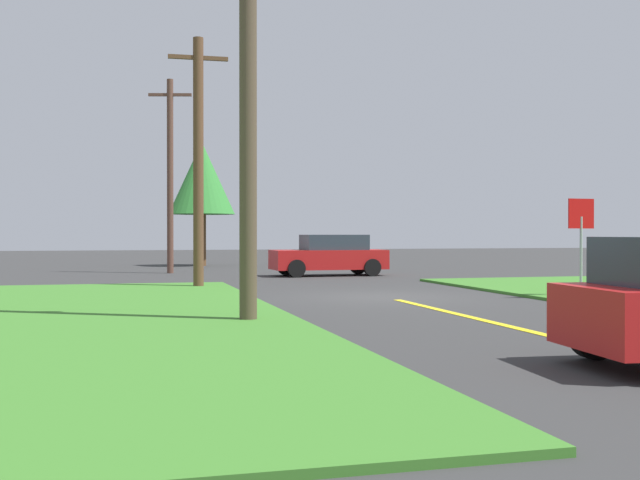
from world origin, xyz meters
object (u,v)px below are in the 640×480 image
at_px(car_approaching_junction, 330,255).
at_px(utility_pole_near, 248,83).
at_px(oak_tree_left, 202,179).
at_px(utility_pole_mid, 198,160).
at_px(stop_sign, 581,228).
at_px(utility_pole_far, 170,173).

xyz_separation_m(car_approaching_junction, utility_pole_near, (-5.75, -15.06, 3.64)).
bearing_deg(oak_tree_left, utility_pole_near, -94.07).
height_order(utility_pole_mid, oak_tree_left, utility_pole_mid).
xyz_separation_m(stop_sign, car_approaching_junction, (-3.36, 11.90, -1.00)).
bearing_deg(utility_pole_far, utility_pole_mid, -88.49).
distance_m(stop_sign, utility_pole_mid, 11.18).
bearing_deg(oak_tree_left, utility_pole_mid, -96.32).
xyz_separation_m(stop_sign, utility_pole_mid, (-9.09, 6.16, 2.10)).
distance_m(car_approaching_junction, utility_pole_near, 16.53).
xyz_separation_m(car_approaching_junction, utility_pole_far, (-5.98, 3.58, 3.41)).
bearing_deg(stop_sign, utility_pole_near, 15.11).
height_order(car_approaching_junction, oak_tree_left, oak_tree_left).
relative_size(stop_sign, utility_pole_far, 0.31).
xyz_separation_m(car_approaching_junction, oak_tree_left, (-3.92, 10.64, 3.70)).
bearing_deg(oak_tree_left, car_approaching_junction, -69.79).
bearing_deg(oak_tree_left, stop_sign, -72.10).
bearing_deg(utility_pole_near, car_approaching_junction, 69.11).
distance_m(stop_sign, oak_tree_left, 23.83).
height_order(stop_sign, utility_pole_mid, utility_pole_mid).
height_order(utility_pole_far, oak_tree_left, utility_pole_far).
bearing_deg(utility_pole_mid, stop_sign, -34.12).
height_order(utility_pole_mid, utility_pole_far, utility_pole_far).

